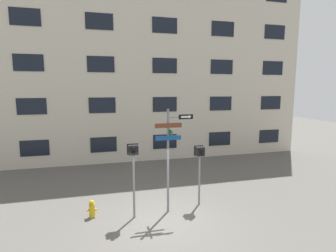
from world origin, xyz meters
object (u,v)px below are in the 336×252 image
at_px(pedestrian_signal_left, 133,161).
at_px(pedestrian_signal_right, 200,159).
at_px(street_sign_pole, 170,150).
at_px(fire_hydrant, 92,209).

xyz_separation_m(pedestrian_signal_left, pedestrian_signal_right, (2.74, 0.45, -0.24)).
bearing_deg(pedestrian_signal_left, pedestrian_signal_right, 9.28).
bearing_deg(street_sign_pole, pedestrian_signal_left, -174.59).
xyz_separation_m(street_sign_pole, pedestrian_signal_right, (1.32, 0.31, -0.50)).
distance_m(pedestrian_signal_left, pedestrian_signal_right, 2.78).
bearing_deg(pedestrian_signal_right, street_sign_pole, -166.68).
height_order(street_sign_pole, pedestrian_signal_left, street_sign_pole).
bearing_deg(pedestrian_signal_right, pedestrian_signal_left, -170.72).
relative_size(street_sign_pole, fire_hydrant, 6.06).
distance_m(street_sign_pole, fire_hydrant, 3.64).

